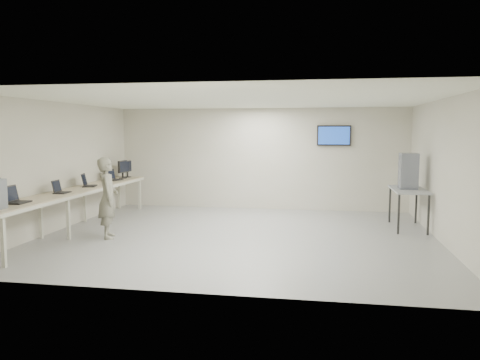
# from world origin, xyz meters

# --- Properties ---
(room) EXTENTS (8.01, 7.01, 2.81)m
(room) POSITION_xyz_m (0.03, 0.06, 1.41)
(room) COLOR #9F9F9F
(room) RESTS_ON ground
(workbench) EXTENTS (0.76, 6.00, 0.90)m
(workbench) POSITION_xyz_m (-3.59, 0.00, 0.83)
(workbench) COLOR tan
(workbench) RESTS_ON ground
(laptop_0) EXTENTS (0.34, 0.41, 0.31)m
(laptop_0) POSITION_xyz_m (-3.67, -1.99, 0.98)
(laptop_0) COLOR black
(laptop_0) RESTS_ON workbench
(laptop_1) EXTENTS (0.30, 0.36, 0.27)m
(laptop_1) POSITION_xyz_m (-3.62, -0.63, 0.97)
(laptop_1) COLOR black
(laptop_1) RESTS_ON workbench
(laptop_2) EXTENTS (0.41, 0.44, 0.30)m
(laptop_2) POSITION_xyz_m (-3.63, 0.55, 0.98)
(laptop_2) COLOR black
(laptop_2) RESTS_ON workbench
(laptop_3) EXTENTS (0.40, 0.43, 0.29)m
(laptop_3) POSITION_xyz_m (-3.64, 1.90, 0.97)
(laptop_3) COLOR black
(laptop_3) RESTS_ON workbench
(monitor_near) EXTENTS (0.22, 0.49, 0.48)m
(monitor_near) POSITION_xyz_m (-3.60, 2.44, 1.19)
(monitor_near) COLOR black
(monitor_near) RESTS_ON workbench
(monitor_far) EXTENTS (0.20, 0.46, 0.45)m
(monitor_far) POSITION_xyz_m (-3.60, 2.75, 1.17)
(monitor_far) COLOR black
(monitor_far) RESTS_ON workbench
(soldier) EXTENTS (0.59, 0.71, 1.65)m
(soldier) POSITION_xyz_m (-2.58, -0.61, 0.82)
(soldier) COLOR #64675A
(soldier) RESTS_ON ground
(side_table) EXTENTS (0.70, 1.49, 0.89)m
(side_table) POSITION_xyz_m (3.60, 1.40, 0.82)
(side_table) COLOR #9B9DA0
(side_table) RESTS_ON ground
(storage_bins) EXTENTS (0.37, 0.42, 0.79)m
(storage_bins) POSITION_xyz_m (3.58, 1.40, 1.29)
(storage_bins) COLOR gray
(storage_bins) RESTS_ON side_table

